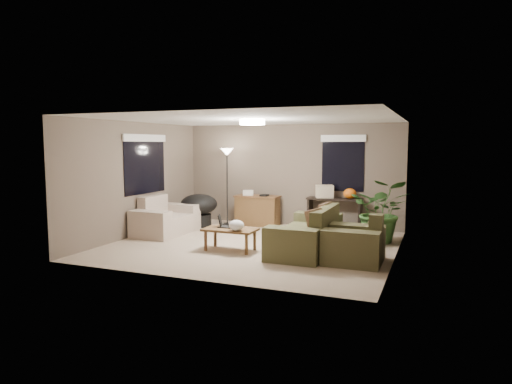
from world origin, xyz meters
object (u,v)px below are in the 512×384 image
at_px(loveseat, 165,220).
at_px(cat_scratching_post, 374,235).
at_px(papasan_chair, 199,207).
at_px(desk, 257,210).
at_px(floor_lamp, 227,161).
at_px(houseplant, 381,218).
at_px(main_sofa, 308,236).
at_px(console_table, 335,211).
at_px(coffee_table, 230,232).
at_px(armchair, 355,245).

distance_m(loveseat, cat_scratching_post, 4.58).
bearing_deg(papasan_chair, desk, 25.64).
xyz_separation_m(floor_lamp, houseplant, (3.84, -0.73, -1.09)).
relative_size(main_sofa, loveseat, 1.38).
relative_size(floor_lamp, cat_scratching_post, 3.82).
bearing_deg(main_sofa, floor_lamp, 142.29).
bearing_deg(desk, papasan_chair, -154.36).
distance_m(main_sofa, houseplant, 1.79).
xyz_separation_m(desk, cat_scratching_post, (2.99, -1.26, -0.16)).
xyz_separation_m(papasan_chair, houseplant, (4.38, -0.24, 0.05)).
relative_size(console_table, cat_scratching_post, 2.60).
distance_m(coffee_table, papasan_chair, 2.73).
distance_m(papasan_chair, floor_lamp, 1.35).
bearing_deg(loveseat, desk, 47.74).
xyz_separation_m(armchair, desk, (-2.85, 2.67, 0.08)).
xyz_separation_m(coffee_table, cat_scratching_post, (2.48, 1.41, -0.14)).
distance_m(main_sofa, armchair, 1.07).
bearing_deg(console_table, desk, -174.47).
bearing_deg(loveseat, cat_scratching_post, 5.76).
relative_size(armchair, desk, 0.91).
bearing_deg(console_table, cat_scratching_post, -52.72).
xyz_separation_m(main_sofa, desk, (-1.90, 2.19, 0.08)).
height_order(coffee_table, houseplant, houseplant).
relative_size(coffee_table, houseplant, 0.76).
height_order(desk, papasan_chair, papasan_chair).
xyz_separation_m(coffee_table, desk, (-0.50, 2.67, 0.02)).
relative_size(coffee_table, cat_scratching_post, 2.00).
xyz_separation_m(desk, console_table, (1.89, 0.18, 0.06)).
bearing_deg(floor_lamp, cat_scratching_post, -16.83).
distance_m(console_table, floor_lamp, 2.91).
height_order(loveseat, cat_scratching_post, loveseat).
height_order(main_sofa, coffee_table, main_sofa).
distance_m(floor_lamp, houseplant, 4.06).
xyz_separation_m(houseplant, cat_scratching_post, (-0.09, -0.40, -0.30)).
bearing_deg(loveseat, console_table, 28.90).
distance_m(armchair, houseplant, 1.84).
height_order(armchair, coffee_table, armchair).
bearing_deg(main_sofa, coffee_table, -160.97).
bearing_deg(armchair, console_table, 108.64).
height_order(coffee_table, cat_scratching_post, cat_scratching_post).
distance_m(main_sofa, console_table, 2.38).
bearing_deg(houseplant, armchair, -97.16).
bearing_deg(desk, console_table, 5.53).
bearing_deg(main_sofa, console_table, 90.31).
bearing_deg(cat_scratching_post, desk, 157.07).
bearing_deg(desk, houseplant, -15.66).
relative_size(houseplant, cat_scratching_post, 2.63).
height_order(main_sofa, console_table, main_sofa).
distance_m(loveseat, floor_lamp, 2.21).
relative_size(coffee_table, desk, 0.91).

